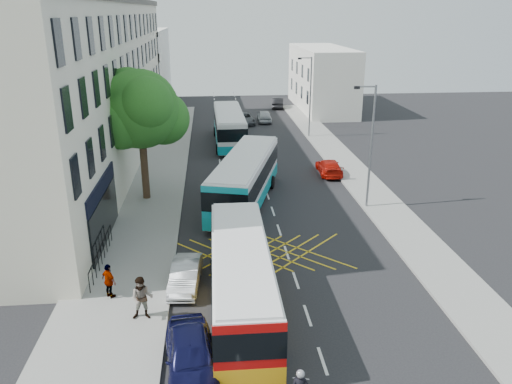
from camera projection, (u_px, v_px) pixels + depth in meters
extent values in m
plane|color=black|center=(307.00, 315.00, 21.59)|extent=(120.00, 120.00, 0.00)
cube|color=gray|center=(147.00, 198.00, 34.85)|extent=(5.00, 70.00, 0.15)
cube|color=gray|center=(370.00, 191.00, 36.26)|extent=(3.00, 70.00, 0.15)
cube|color=beige|center=(86.00, 87.00, 41.07)|extent=(8.00, 45.00, 13.00)
cube|color=#59544C|center=(76.00, 0.00, 38.76)|extent=(8.30, 45.00, 0.50)
cube|color=black|center=(101.00, 187.00, 27.04)|extent=(0.12, 7.00, 0.90)
cube|color=black|center=(104.00, 218.00, 27.66)|extent=(0.12, 7.00, 2.60)
cube|color=silver|center=(137.00, 67.00, 70.12)|extent=(8.00, 20.00, 10.00)
cube|color=silver|center=(322.00, 78.00, 66.10)|extent=(6.00, 18.00, 8.00)
cylinder|color=#382619|center=(145.00, 167.00, 34.08)|extent=(0.50, 0.50, 4.40)
sphere|color=#235B1A|center=(140.00, 109.00, 32.71)|extent=(5.20, 5.20, 5.20)
sphere|color=#235B1A|center=(163.00, 118.00, 33.86)|extent=(3.60, 3.60, 3.60)
sphere|color=#235B1A|center=(121.00, 120.00, 32.25)|extent=(3.80, 3.80, 3.80)
sphere|color=#235B1A|center=(146.00, 103.00, 31.34)|extent=(3.40, 3.40, 3.40)
sphere|color=#235B1A|center=(129.00, 91.00, 33.33)|extent=(3.20, 3.20, 3.20)
cylinder|color=slate|center=(371.00, 148.00, 31.95)|extent=(0.14, 0.14, 8.00)
cylinder|color=slate|center=(367.00, 87.00, 30.57)|extent=(1.20, 0.10, 0.10)
cube|color=black|center=(357.00, 88.00, 30.53)|extent=(0.35, 0.15, 0.18)
cylinder|color=slate|center=(310.00, 97.00, 50.67)|extent=(0.14, 0.14, 8.00)
cylinder|color=slate|center=(306.00, 58.00, 49.28)|extent=(1.20, 0.10, 0.10)
cube|color=black|center=(300.00, 58.00, 49.25)|extent=(0.35, 0.15, 0.18)
cube|color=silver|center=(241.00, 276.00, 21.54)|extent=(2.50, 10.66, 2.56)
cube|color=silver|center=(241.00, 249.00, 21.09)|extent=(2.31, 10.44, 0.12)
cube|color=black|center=(241.00, 269.00, 21.42)|extent=(2.56, 10.72, 1.06)
cube|color=orange|center=(241.00, 294.00, 21.85)|extent=(2.55, 10.71, 0.73)
cube|color=#B30A09|center=(250.00, 355.00, 16.58)|extent=(2.46, 0.12, 2.42)
cube|color=#FF0C0C|center=(222.00, 373.00, 16.73)|extent=(0.25, 0.06, 0.25)
cube|color=#FF0C0C|center=(278.00, 370.00, 16.88)|extent=(0.25, 0.06, 0.25)
cylinder|color=black|center=(213.00, 269.00, 24.57)|extent=(0.28, 0.87, 0.87)
cylinder|color=black|center=(262.00, 267.00, 24.76)|extent=(0.28, 0.87, 0.87)
cylinder|color=black|center=(214.00, 354.00, 18.50)|extent=(0.28, 0.87, 0.87)
cylinder|color=black|center=(279.00, 350.00, 18.69)|extent=(0.28, 0.87, 0.87)
cube|color=silver|center=(245.00, 178.00, 33.72)|extent=(5.76, 12.08, 2.84)
cube|color=silver|center=(245.00, 157.00, 33.22)|extent=(5.49, 11.79, 0.13)
cube|color=black|center=(245.00, 172.00, 33.59)|extent=(5.83, 12.15, 1.18)
cube|color=#0C949B|center=(245.00, 191.00, 34.06)|extent=(5.82, 12.14, 0.80)
cube|color=#0D99A7|center=(225.00, 209.00, 28.29)|extent=(2.65, 0.83, 2.68)
cube|color=#FF0C0C|center=(207.00, 220.00, 28.72)|extent=(0.26, 0.13, 0.25)
cube|color=#FF0C0C|center=(244.00, 223.00, 28.35)|extent=(0.26, 0.13, 0.25)
cylinder|color=black|center=(236.00, 180.00, 37.37)|extent=(0.55, 1.01, 0.96)
cylinder|color=black|center=(272.00, 182.00, 36.92)|extent=(0.55, 1.01, 0.96)
cylinder|color=black|center=(211.00, 217.00, 30.73)|extent=(0.55, 1.01, 0.96)
cylinder|color=black|center=(254.00, 220.00, 30.28)|extent=(0.55, 1.01, 0.96)
cube|color=silver|center=(229.00, 126.00, 49.13)|extent=(2.77, 11.57, 2.78)
cube|color=silver|center=(229.00, 111.00, 48.64)|extent=(2.56, 11.34, 0.13)
cube|color=black|center=(229.00, 122.00, 49.00)|extent=(2.84, 11.63, 1.15)
cube|color=#0C8C9A|center=(229.00, 136.00, 49.46)|extent=(2.83, 11.62, 0.79)
cube|color=silver|center=(233.00, 140.00, 43.76)|extent=(2.66, 0.14, 2.62)
cube|color=#FF0C0C|center=(221.00, 148.00, 43.89)|extent=(0.25, 0.06, 0.25)
cube|color=#FF0C0C|center=(245.00, 147.00, 44.11)|extent=(0.25, 0.06, 0.25)
cylinder|color=black|center=(215.00, 132.00, 52.38)|extent=(0.31, 0.95, 0.94)
cylinder|color=black|center=(240.00, 131.00, 52.64)|extent=(0.31, 0.95, 0.94)
cylinder|color=black|center=(218.00, 149.00, 45.81)|extent=(0.31, 0.95, 0.94)
cylinder|color=black|center=(246.00, 148.00, 46.07)|extent=(0.31, 0.95, 0.94)
cylinder|color=slate|center=(301.00, 384.00, 16.72)|extent=(0.15, 0.40, 0.78)
cylinder|color=slate|center=(301.00, 379.00, 16.48)|extent=(0.55, 0.17, 0.04)
sphere|color=#99999E|center=(301.00, 374.00, 15.74)|extent=(0.28, 0.28, 0.28)
imported|color=#0C0E33|center=(191.00, 355.00, 17.92)|extent=(2.23, 4.59, 1.51)
imported|color=#B2B6BB|center=(185.00, 275.00, 23.68)|extent=(1.61, 3.79, 1.22)
imported|color=#AF1107|center=(329.00, 167.00, 40.11)|extent=(1.85, 4.22, 1.21)
imported|color=#43464B|center=(244.00, 119.00, 58.09)|extent=(2.58, 4.66, 1.23)
imported|color=#B0B4B8|center=(264.00, 116.00, 59.10)|extent=(1.79, 4.12, 1.38)
imported|color=black|center=(278.00, 103.00, 67.77)|extent=(2.05, 4.41, 1.40)
imported|color=gray|center=(142.00, 298.00, 20.82)|extent=(0.96, 0.76, 1.93)
imported|color=gray|center=(109.00, 281.00, 22.42)|extent=(0.97, 0.96, 1.65)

